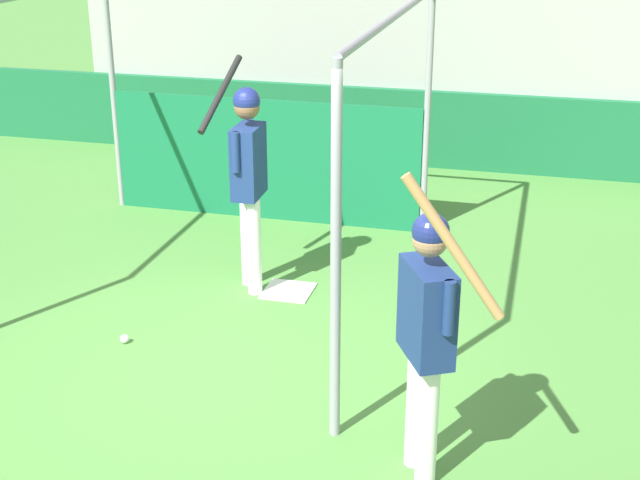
% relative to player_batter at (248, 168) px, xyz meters
% --- Properties ---
extents(ground_plane, '(60.00, 60.00, 0.00)m').
position_rel_player_batter_xyz_m(ground_plane, '(0.24, -1.61, -1.16)').
color(ground_plane, '#477F38').
extents(outfield_wall, '(24.00, 0.12, 1.02)m').
position_rel_player_batter_xyz_m(outfield_wall, '(0.24, 4.31, -0.65)').
color(outfield_wall, '#196038').
rests_on(outfield_wall, ground).
extents(bleacher_section, '(8.15, 4.00, 3.10)m').
position_rel_player_batter_xyz_m(bleacher_section, '(0.24, 6.37, 0.38)').
color(bleacher_section, '#9E9E99').
rests_on(bleacher_section, ground).
extents(batting_cage, '(3.63, 4.06, 2.59)m').
position_rel_player_batter_xyz_m(batting_cage, '(-0.45, 1.15, 0.01)').
color(batting_cage, gray).
rests_on(batting_cage, ground).
extents(home_plate, '(0.44, 0.44, 0.02)m').
position_rel_player_batter_xyz_m(home_plate, '(0.36, -0.01, -1.15)').
color(home_plate, white).
rests_on(home_plate, ground).
extents(player_batter, '(0.55, 0.91, 2.05)m').
position_rel_player_batter_xyz_m(player_batter, '(0.00, 0.00, 0.00)').
color(player_batter, white).
rests_on(player_batter, ground).
extents(player_waiting, '(0.67, 0.66, 2.10)m').
position_rel_player_batter_xyz_m(player_waiting, '(1.96, -2.43, -0.09)').
color(player_waiting, white).
rests_on(player_waiting, ground).
extents(baseball, '(0.07, 0.07, 0.07)m').
position_rel_player_batter_xyz_m(baseball, '(-0.65, -1.31, -1.12)').
color(baseball, white).
rests_on(baseball, ground).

